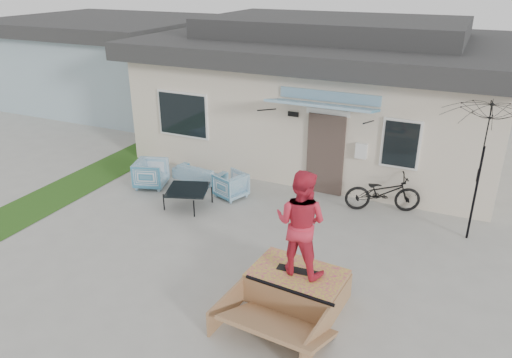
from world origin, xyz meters
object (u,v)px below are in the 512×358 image
at_px(armchair_right, 231,184).
at_px(skateboard, 299,270).
at_px(loveseat, 200,170).
at_px(skate_ramp, 297,286).
at_px(coffee_table, 188,197).
at_px(skater, 301,221).
at_px(armchair_left, 151,172).
at_px(bicycle, 383,188).
at_px(patio_umbrella, 481,163).

relative_size(armchair_right, skateboard, 0.92).
bearing_deg(armchair_right, loveseat, -94.03).
bearing_deg(armchair_right, skate_ramp, 63.74).
height_order(coffee_table, skater, skater).
height_order(loveseat, skateboard, loveseat).
distance_m(armchair_left, skater, 6.06).
distance_m(bicycle, skater, 4.20).
xyz_separation_m(bicycle, skate_ramp, (-0.65, -4.09, -0.31)).
height_order(bicycle, skateboard, bicycle).
height_order(armchair_left, patio_umbrella, patio_umbrella).
relative_size(armchair_right, coffee_table, 0.75).
xyz_separation_m(skateboard, skater, (0.00, -0.00, 0.96)).
distance_m(armchair_right, patio_umbrella, 5.79).
bearing_deg(skate_ramp, loveseat, 142.65).
relative_size(loveseat, armchair_right, 2.11).
bearing_deg(coffee_table, armchair_right, 52.99).
height_order(skateboard, skater, skater).
bearing_deg(coffee_table, skateboard, -31.50).
height_order(bicycle, skater, skater).
xyz_separation_m(loveseat, skate_ramp, (4.25, -3.82, -0.03)).
distance_m(armchair_right, coffee_table, 1.16).
distance_m(loveseat, patio_umbrella, 7.03).
xyz_separation_m(bicycle, skateboard, (-0.65, -4.04, -0.02)).
bearing_deg(loveseat, patio_umbrella, -176.69).
relative_size(coffee_table, skateboard, 1.22).
bearing_deg(loveseat, skateboard, 144.16).
bearing_deg(armchair_left, bicycle, -96.50).
bearing_deg(armchair_left, skater, -136.56).
bearing_deg(coffee_table, armchair_left, 158.29).
distance_m(loveseat, skate_ramp, 5.72).
bearing_deg(armchair_right, coffee_table, -16.06).
bearing_deg(armchair_right, armchair_left, -61.13).
bearing_deg(bicycle, skateboard, 150.13).
bearing_deg(skate_ramp, patio_umbrella, 58.11).
xyz_separation_m(loveseat, bicycle, (4.91, 0.27, 0.28)).
bearing_deg(loveseat, skate_ramp, 143.73).
height_order(coffee_table, skate_ramp, skate_ramp).
height_order(patio_umbrella, skateboard, patio_umbrella).
bearing_deg(loveseat, skater, 144.16).
distance_m(coffee_table, skate_ramp, 4.35).
bearing_deg(patio_umbrella, skate_ramp, -126.46).
bearing_deg(armchair_left, skateboard, -136.56).
relative_size(loveseat, coffee_table, 1.58).
bearing_deg(coffee_table, skate_ramp, -32.13).
height_order(armchair_left, skater, skater).
relative_size(loveseat, patio_umbrella, 0.68).
height_order(armchair_left, bicycle, bicycle).
distance_m(coffee_table, patio_umbrella, 6.59).
height_order(skate_ramp, skateboard, skateboard).
bearing_deg(coffee_table, patio_umbrella, 11.00).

